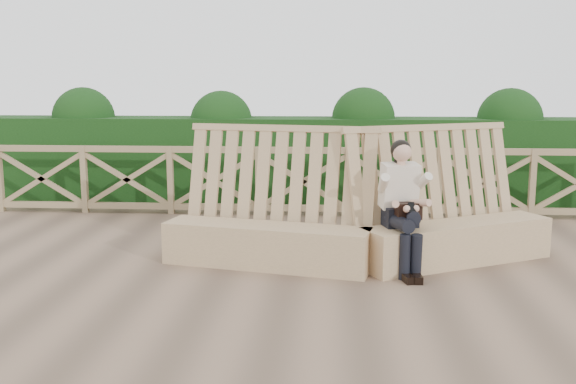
{
  "coord_description": "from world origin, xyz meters",
  "views": [
    {
      "loc": [
        0.47,
        -6.59,
        2.08
      ],
      "look_at": [
        -0.02,
        0.4,
        0.9
      ],
      "focal_mm": 40.0,
      "sensor_mm": 36.0,
      "label": 1
    }
  ],
  "objects": [
    {
      "name": "hedge",
      "position": [
        0.0,
        4.7,
        0.75
      ],
      "size": [
        12.0,
        1.2,
        1.5
      ],
      "primitive_type": "cube",
      "color": "black",
      "rests_on": "ground"
    },
    {
      "name": "guardrail",
      "position": [
        0.0,
        3.5,
        0.55
      ],
      "size": [
        10.1,
        0.09,
        1.1
      ],
      "color": "olive",
      "rests_on": "ground"
    },
    {
      "name": "bench",
      "position": [
        0.82,
        0.78,
        0.41
      ],
      "size": [
        4.62,
        1.81,
        1.62
      ],
      "rotation": [
        0.0,
        0.0,
        0.15
      ],
      "color": "#9B7E59",
      "rests_on": "ground"
    },
    {
      "name": "woman",
      "position": [
        1.26,
        0.52,
        0.79
      ],
      "size": [
        0.5,
        0.91,
        1.47
      ],
      "rotation": [
        0.0,
        0.0,
        0.26
      ],
      "color": "black",
      "rests_on": "ground"
    },
    {
      "name": "ground",
      "position": [
        0.0,
        0.0,
        0.0
      ],
      "size": [
        60.0,
        60.0,
        0.0
      ],
      "primitive_type": "plane",
      "color": "brown",
      "rests_on": "ground"
    }
  ]
}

